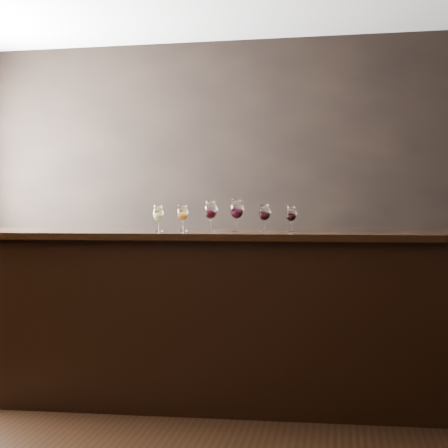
% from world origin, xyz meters
% --- Properties ---
extents(room_shell, '(5.02, 4.52, 2.81)m').
position_xyz_m(room_shell, '(-0.23, 0.11, 1.81)').
color(room_shell, black).
rests_on(room_shell, ground).
extents(bar_counter, '(3.32, 0.91, 1.15)m').
position_xyz_m(bar_counter, '(0.04, 1.09, 0.57)').
color(bar_counter, black).
rests_on(bar_counter, ground).
extents(bar_top, '(3.43, 0.99, 0.04)m').
position_xyz_m(bar_top, '(0.04, 1.09, 1.17)').
color(bar_top, black).
rests_on(bar_top, bar_counter).
extents(back_bar_shelf, '(2.17, 0.40, 0.78)m').
position_xyz_m(back_bar_shelf, '(0.29, 2.03, 0.39)').
color(back_bar_shelf, black).
rests_on(back_bar_shelf, ground).
extents(glass_white, '(0.07, 0.07, 0.17)m').
position_xyz_m(glass_white, '(-0.32, 1.06, 1.31)').
color(glass_white, white).
rests_on(glass_white, bar_top).
extents(glass_amber, '(0.08, 0.08, 0.18)m').
position_xyz_m(glass_amber, '(-0.14, 1.08, 1.31)').
color(glass_amber, white).
rests_on(glass_amber, bar_top).
extents(glass_red_a, '(0.09, 0.09, 0.21)m').
position_xyz_m(glass_red_a, '(0.06, 1.07, 1.33)').
color(glass_red_a, white).
rests_on(glass_red_a, bar_top).
extents(glass_red_b, '(0.09, 0.09, 0.22)m').
position_xyz_m(glass_red_b, '(0.24, 1.06, 1.34)').
color(glass_red_b, white).
rests_on(glass_red_b, bar_top).
extents(glass_red_c, '(0.08, 0.08, 0.19)m').
position_xyz_m(glass_red_c, '(0.43, 1.08, 1.32)').
color(glass_red_c, white).
rests_on(glass_red_c, bar_top).
extents(glass_red_d, '(0.07, 0.07, 0.18)m').
position_xyz_m(glass_red_d, '(0.61, 1.10, 1.31)').
color(glass_red_d, white).
rests_on(glass_red_d, bar_top).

